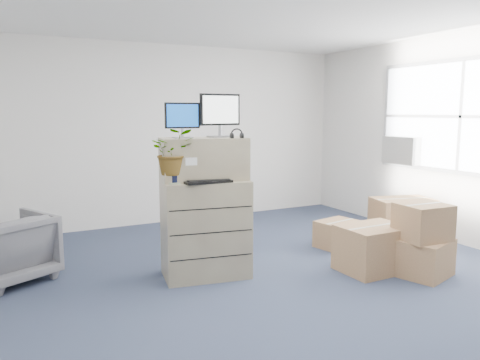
# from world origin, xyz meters

# --- Properties ---
(ground) EXTENTS (7.00, 7.00, 0.00)m
(ground) POSITION_xyz_m (0.00, 0.00, 0.00)
(ground) COLOR #273047
(ground) RESTS_ON ground
(wall_back) EXTENTS (6.00, 0.02, 2.80)m
(wall_back) POSITION_xyz_m (0.00, 3.51, 1.40)
(wall_back) COLOR silver
(wall_back) RESTS_ON ground
(window) EXTENTS (0.07, 2.72, 1.52)m
(window) POSITION_xyz_m (2.96, 0.50, 1.70)
(window) COLOR gray
(window) RESTS_ON wall_right
(ac_unit) EXTENTS (0.24, 0.60, 0.40)m
(ac_unit) POSITION_xyz_m (2.87, 1.40, 1.20)
(ac_unit) COLOR silver
(ac_unit) RESTS_ON wall_right
(filing_cabinet_lower) EXTENTS (0.98, 0.69, 1.04)m
(filing_cabinet_lower) POSITION_xyz_m (-0.52, 0.89, 0.52)
(filing_cabinet_lower) COLOR #85745B
(filing_cabinet_lower) RESTS_ON ground
(filing_cabinet_upper) EXTENTS (0.96, 0.59, 0.45)m
(filing_cabinet_upper) POSITION_xyz_m (-0.51, 0.94, 1.27)
(filing_cabinet_upper) COLOR #85745B
(filing_cabinet_upper) RESTS_ON filing_cabinet_lower
(monitor_left) EXTENTS (0.37, 0.15, 0.36)m
(monitor_left) POSITION_xyz_m (-0.73, 0.96, 1.70)
(monitor_left) COLOR #99999E
(monitor_left) RESTS_ON filing_cabinet_upper
(monitor_right) EXTENTS (0.47, 0.19, 0.46)m
(monitor_right) POSITION_xyz_m (-0.32, 0.93, 1.75)
(monitor_right) COLOR #99999E
(monitor_right) RESTS_ON filing_cabinet_upper
(headphones) EXTENTS (0.13, 0.04, 0.13)m
(headphones) POSITION_xyz_m (-0.23, 0.71, 1.53)
(headphones) COLOR black
(headphones) RESTS_ON filing_cabinet_upper
(keyboard) EXTENTS (0.49, 0.22, 0.03)m
(keyboard) POSITION_xyz_m (-0.56, 0.72, 1.06)
(keyboard) COLOR black
(keyboard) RESTS_ON filing_cabinet_lower
(mouse) EXTENTS (0.12, 0.10, 0.04)m
(mouse) POSITION_xyz_m (-0.23, 0.74, 1.06)
(mouse) COLOR silver
(mouse) RESTS_ON filing_cabinet_lower
(water_bottle) EXTENTS (0.08, 0.08, 0.27)m
(water_bottle) POSITION_xyz_m (-0.42, 0.91, 1.18)
(water_bottle) COLOR #94969C
(water_bottle) RESTS_ON filing_cabinet_lower
(phone_dock) EXTENTS (0.06, 0.05, 0.12)m
(phone_dock) POSITION_xyz_m (-0.51, 0.91, 1.09)
(phone_dock) COLOR silver
(phone_dock) RESTS_ON filing_cabinet_lower
(external_drive) EXTENTS (0.21, 0.17, 0.06)m
(external_drive) POSITION_xyz_m (-0.20, 0.93, 1.07)
(external_drive) COLOR black
(external_drive) RESTS_ON filing_cabinet_lower
(tissue_box) EXTENTS (0.26, 0.14, 0.10)m
(tissue_box) POSITION_xyz_m (-0.16, 0.95, 1.15)
(tissue_box) COLOR #3B82CA
(tissue_box) RESTS_ON external_drive
(potted_plant) EXTENTS (0.52, 0.55, 0.45)m
(potted_plant) POSITION_xyz_m (-0.88, 0.86, 1.30)
(potted_plant) COLOR #93A585
(potted_plant) RESTS_ON filing_cabinet_lower
(office_chair) EXTENTS (0.99, 0.97, 0.78)m
(office_chair) POSITION_xyz_m (-2.40, 1.68, 0.39)
(office_chair) COLOR slate
(office_chair) RESTS_ON ground
(cardboard_boxes) EXTENTS (2.12, 1.87, 0.79)m
(cardboard_boxes) POSITION_xyz_m (1.76, 0.46, 0.29)
(cardboard_boxes) COLOR #916446
(cardboard_boxes) RESTS_ON ground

